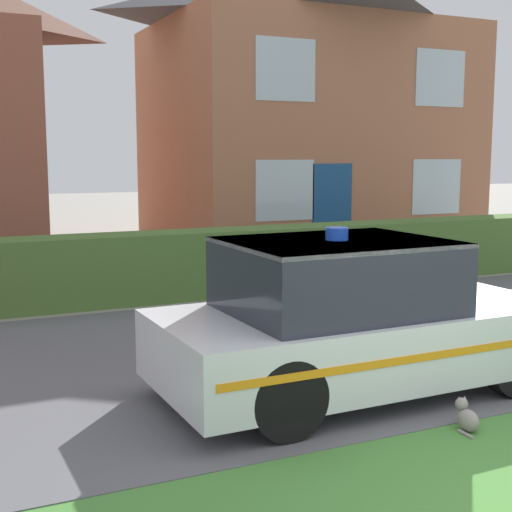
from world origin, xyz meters
TOP-DOWN VIEW (x-y plane):
  - road_strip at (0.00, 4.14)m, footprint 28.00×5.59m
  - lawn_verge at (0.00, 0.19)m, footprint 28.00×2.32m
  - garden_hedge at (0.25, 7.55)m, footprint 14.92×0.81m
  - police_car at (0.16, 2.45)m, footprint 4.00×1.84m
  - cat at (0.49, 1.20)m, footprint 0.18×0.31m
  - house_right at (5.54, 13.20)m, footprint 7.75×5.92m

SIDE VIEW (x-z plane):
  - lawn_verge at x=0.00m, z-range 0.00..0.01m
  - road_strip at x=0.00m, z-range 0.00..0.01m
  - cat at x=0.49m, z-range -0.03..0.25m
  - garden_hedge at x=0.25m, z-range 0.00..1.08m
  - police_car at x=0.16m, z-range -0.08..1.53m
  - house_right at x=5.54m, z-range 0.06..7.22m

